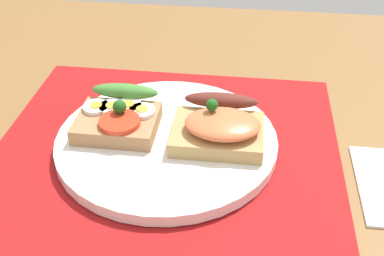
{
  "coord_description": "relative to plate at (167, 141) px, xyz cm",
  "views": [
    {
      "loc": [
        8.71,
        -44.69,
        35.24
      ],
      "look_at": [
        3.0,
        0.0,
        3.18
      ],
      "focal_mm": 45.26,
      "sensor_mm": 36.0,
      "label": 1
    }
  ],
  "objects": [
    {
      "name": "ground_plane",
      "position": [
        0.0,
        0.0,
        -2.59
      ],
      "size": [
        120.0,
        90.0,
        3.2
      ],
      "primitive_type": "cube",
      "color": "brown"
    },
    {
      "name": "placemat",
      "position": [
        0.0,
        0.0,
        -0.84
      ],
      "size": [
        40.44,
        35.95,
        0.3
      ],
      "primitive_type": "cube",
      "color": "#A01416",
      "rests_on": "ground_plane"
    },
    {
      "name": "plate",
      "position": [
        0.0,
        0.0,
        0.0
      ],
      "size": [
        25.9,
        25.9,
        1.38
      ],
      "primitive_type": "cylinder",
      "color": "white",
      "rests_on": "placemat"
    },
    {
      "name": "sandwich_egg_tomato",
      "position": [
        -5.9,
        1.35,
        2.19
      ],
      "size": [
        9.4,
        9.2,
        4.11
      ],
      "color": "#AF7C50",
      "rests_on": "plate"
    },
    {
      "name": "sandwich_salmon",
      "position": [
        6.14,
        0.38,
        2.5
      ],
      "size": [
        10.38,
        9.46,
        5.1
      ],
      "color": "tan",
      "rests_on": "plate"
    }
  ]
}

